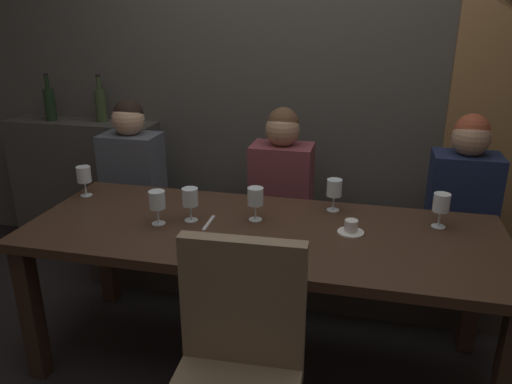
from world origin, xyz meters
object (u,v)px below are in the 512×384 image
at_px(dining_table, 261,246).
at_px(fork_on_table, 209,223).
at_px(diner_far_end, 464,184).
at_px(wine_glass_far_right, 84,176).
at_px(chair_near_side, 236,365).
at_px(banquette_bench, 286,258).
at_px(wine_glass_center_front, 441,204).
at_px(wine_bottle_dark_red, 50,103).
at_px(wine_glass_near_right, 334,189).
at_px(wine_glass_near_left, 157,202).
at_px(wine_glass_end_right, 255,198).
at_px(espresso_cup, 351,228).
at_px(diner_bearded, 282,171).
at_px(wine_glass_end_left, 190,199).
at_px(wine_bottle_pale_label, 101,104).
at_px(diner_redhead, 132,161).

xyz_separation_m(dining_table, fork_on_table, (-0.26, -0.00, 0.09)).
xyz_separation_m(diner_far_end, wine_glass_far_right, (-2.00, -0.52, 0.06)).
bearing_deg(chair_near_side, wine_glass_far_right, 139.95).
xyz_separation_m(banquette_bench, wine_glass_center_front, (0.80, -0.49, 0.62)).
xyz_separation_m(wine_bottle_dark_red, wine_glass_near_right, (2.06, -0.72, -0.21)).
xyz_separation_m(diner_far_end, wine_glass_near_right, (-0.68, -0.42, 0.06)).
xyz_separation_m(wine_glass_near_left, fork_on_table, (0.23, 0.06, -0.11)).
height_order(wine_glass_end_right, espresso_cup, wine_glass_end_right).
bearing_deg(wine_bottle_dark_red, wine_glass_far_right, -47.94).
bearing_deg(diner_bearded, wine_glass_near_left, -119.79).
bearing_deg(dining_table, wine_glass_end_left, 177.75).
bearing_deg(wine_bottle_pale_label, wine_glass_end_right, -35.96).
bearing_deg(fork_on_table, wine_bottle_dark_red, 144.23).
distance_m(diner_far_end, wine_glass_near_left, 1.66).
relative_size(wine_glass_end_left, espresso_cup, 1.37).
xyz_separation_m(banquette_bench, wine_glass_far_right, (-1.03, -0.50, 0.62)).
distance_m(wine_glass_end_right, wine_glass_near_left, 0.46).
xyz_separation_m(diner_redhead, wine_glass_end_left, (0.65, -0.68, 0.06)).
bearing_deg(banquette_bench, diner_bearded, 151.30).
relative_size(diner_far_end, wine_glass_end_right, 4.45).
bearing_deg(wine_glass_near_left, wine_glass_end_left, 27.62).
distance_m(wine_glass_end_left, espresso_cup, 0.76).
bearing_deg(wine_glass_center_front, fork_on_table, -168.58).
bearing_deg(wine_glass_near_right, wine_glass_near_left, -155.54).
bearing_deg(fork_on_table, wine_glass_near_right, 26.82).
height_order(diner_redhead, wine_bottle_pale_label, wine_bottle_pale_label).
distance_m(wine_glass_end_left, wine_glass_end_right, 0.31).
height_order(wine_bottle_pale_label, espresso_cup, wine_bottle_pale_label).
xyz_separation_m(chair_near_side, wine_glass_near_right, (0.23, 1.02, 0.30)).
xyz_separation_m(wine_bottle_pale_label, wine_glass_end_left, (1.04, -1.05, -0.22)).
height_order(diner_far_end, wine_glass_near_right, diner_far_end).
distance_m(wine_bottle_pale_label, wine_glass_near_left, 1.45).
bearing_deg(banquette_bench, wine_glass_near_right, -52.82).
bearing_deg(wine_glass_far_right, dining_table, -11.27).
bearing_deg(diner_bearded, diner_far_end, 0.08).
distance_m(dining_table, wine_glass_near_left, 0.53).
bearing_deg(wine_glass_near_left, diner_bearded, 60.21).
height_order(wine_glass_end_left, fork_on_table, wine_glass_end_left).
bearing_deg(wine_glass_far_right, diner_bearded, 27.72).
distance_m(wine_glass_near_right, wine_glass_far_right, 1.33).
height_order(chair_near_side, diner_redhead, diner_redhead).
relative_size(wine_glass_far_right, espresso_cup, 1.37).
bearing_deg(wine_bottle_pale_label, wine_glass_near_left, -51.18).
xyz_separation_m(wine_bottle_pale_label, espresso_cup, (1.79, -1.02, -0.30)).
relative_size(dining_table, wine_bottle_pale_label, 6.75).
bearing_deg(wine_glass_end_right, chair_near_side, -81.18).
distance_m(wine_glass_far_right, espresso_cup, 1.44).
height_order(diner_far_end, wine_glass_end_left, diner_far_end).
bearing_deg(banquette_bench, diner_far_end, 1.38).
xyz_separation_m(banquette_bench, diner_bearded, (-0.04, 0.02, 0.56)).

